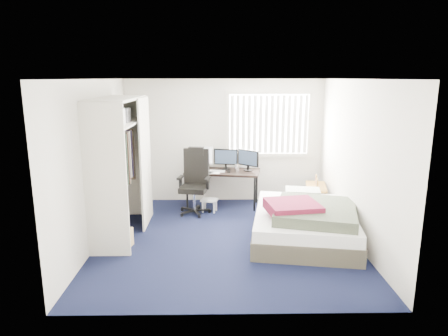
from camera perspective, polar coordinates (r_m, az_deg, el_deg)
name	(u,v)px	position (r m, az deg, el deg)	size (l,w,h in m)	color
ground	(226,238)	(6.50, 0.35, -10.03)	(4.20, 4.20, 0.00)	black
room_shell	(227,146)	(6.08, 0.37, 3.21)	(4.20, 4.20, 4.20)	silver
window_assembly	(269,124)	(8.15, 6.42, 6.22)	(1.72, 0.09, 1.32)	white
closet	(121,153)	(6.55, -14.49, 2.09)	(0.64, 1.84, 2.22)	beige
desk	(223,169)	(7.94, -0.15, -0.10)	(1.54, 0.91, 1.17)	black
office_chair	(195,188)	(7.61, -4.16, -2.85)	(0.68, 0.68, 1.24)	black
footstool	(209,202)	(7.69, -2.09, -4.87)	(0.35, 0.31, 0.25)	white
nightstand	(316,189)	(7.86, 13.00, -2.91)	(0.49, 0.78, 0.68)	brown
bed	(305,221)	(6.55, 11.50, -7.39)	(1.88, 2.31, 0.68)	#423C2F
pine_box	(118,238)	(6.36, -14.85, -9.66)	(0.37, 0.28, 0.28)	tan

